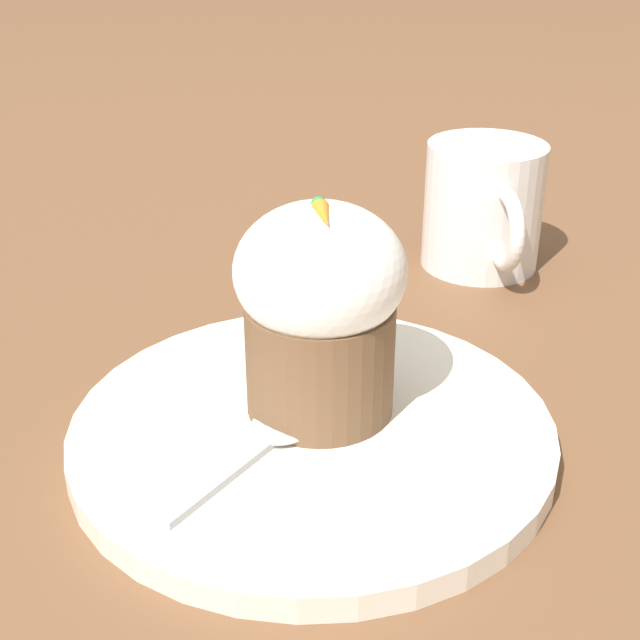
{
  "coord_description": "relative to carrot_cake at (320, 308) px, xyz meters",
  "views": [
    {
      "loc": [
        0.36,
        -0.05,
        0.26
      ],
      "look_at": [
        -0.01,
        0.01,
        0.06
      ],
      "focal_mm": 50.0,
      "sensor_mm": 36.0,
      "label": 1
    }
  ],
  "objects": [
    {
      "name": "ground_plane",
      "position": [
        0.01,
        -0.01,
        -0.07
      ],
      "size": [
        4.0,
        4.0,
        0.0
      ],
      "primitive_type": "plane",
      "color": "brown"
    },
    {
      "name": "dessert_plate",
      "position": [
        0.01,
        -0.01,
        -0.06
      ],
      "size": [
        0.24,
        0.24,
        0.01
      ],
      "color": "white",
      "rests_on": "ground_plane"
    },
    {
      "name": "spoon",
      "position": [
        0.03,
        -0.03,
        -0.05
      ],
      "size": [
        0.09,
        0.09,
        0.01
      ],
      "color": "#B7B7BC",
      "rests_on": "dessert_plate"
    },
    {
      "name": "coffee_cup",
      "position": [
        -0.19,
        0.14,
        -0.03
      ],
      "size": [
        0.11,
        0.08,
        0.09
      ],
      "color": "white",
      "rests_on": "ground_plane"
    },
    {
      "name": "carrot_cake",
      "position": [
        0.0,
        0.0,
        0.0
      ],
      "size": [
        0.08,
        0.08,
        0.11
      ],
      "color": "brown",
      "rests_on": "dessert_plate"
    }
  ]
}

